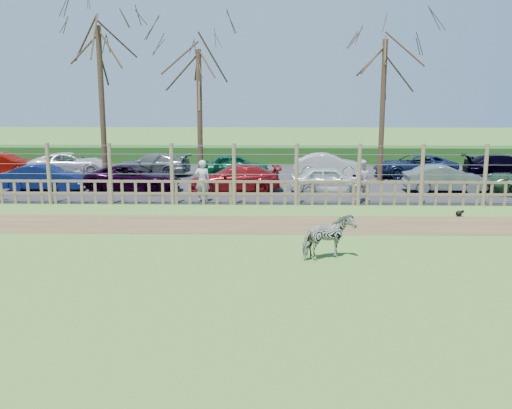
{
  "coord_description": "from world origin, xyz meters",
  "views": [
    {
      "loc": [
        1.37,
        -14.62,
        4.48
      ],
      "look_at": [
        1.0,
        2.5,
        1.1
      ],
      "focal_mm": 40.0,
      "sensor_mm": 36.0,
      "label": 1
    }
  ],
  "objects_px": {
    "tree_mid": "(199,84)",
    "crow": "(459,213)",
    "car_7": "(3,164)",
    "car_11": "(328,165)",
    "car_9": "(152,164)",
    "zebra": "(328,237)",
    "car_10": "(236,165)",
    "tree_left": "(100,67)",
    "car_13": "(504,166)",
    "car_1": "(44,178)",
    "car_4": "(330,180)",
    "car_8": "(70,164)",
    "car_3": "(235,178)",
    "visitor_a": "(202,181)",
    "tree_right": "(384,76)",
    "car_12": "(415,166)",
    "car_2": "(134,178)",
    "visitor_b": "(361,180)",
    "car_5": "(445,179)"
  },
  "relations": [
    {
      "from": "tree_right",
      "to": "car_12",
      "type": "bearing_deg",
      "value": 37.63
    },
    {
      "from": "car_7",
      "to": "visitor_a",
      "type": "bearing_deg",
      "value": -122.21
    },
    {
      "from": "crow",
      "to": "car_11",
      "type": "height_order",
      "value": "car_11"
    },
    {
      "from": "car_7",
      "to": "car_5",
      "type": "bearing_deg",
      "value": -102.2
    },
    {
      "from": "tree_left",
      "to": "car_11",
      "type": "relative_size",
      "value": 2.16
    },
    {
      "from": "car_1",
      "to": "car_2",
      "type": "bearing_deg",
      "value": -91.13
    },
    {
      "from": "tree_mid",
      "to": "car_7",
      "type": "height_order",
      "value": "tree_mid"
    },
    {
      "from": "car_1",
      "to": "car_8",
      "type": "relative_size",
      "value": 0.84
    },
    {
      "from": "car_9",
      "to": "car_11",
      "type": "distance_m",
      "value": 9.52
    },
    {
      "from": "car_8",
      "to": "visitor_a",
      "type": "bearing_deg",
      "value": -141.2
    },
    {
      "from": "car_7",
      "to": "car_8",
      "type": "xyz_separation_m",
      "value": [
        3.58,
        0.28,
        0.0
      ]
    },
    {
      "from": "tree_left",
      "to": "car_13",
      "type": "relative_size",
      "value": 1.9
    },
    {
      "from": "crow",
      "to": "car_4",
      "type": "bearing_deg",
      "value": 132.56
    },
    {
      "from": "visitor_b",
      "to": "car_12",
      "type": "relative_size",
      "value": 0.4
    },
    {
      "from": "car_12",
      "to": "tree_right",
      "type": "bearing_deg",
      "value": -57.18
    },
    {
      "from": "car_11",
      "to": "visitor_b",
      "type": "bearing_deg",
      "value": -174.71
    },
    {
      "from": "tree_mid",
      "to": "car_11",
      "type": "relative_size",
      "value": 1.87
    },
    {
      "from": "car_2",
      "to": "car_9",
      "type": "distance_m",
      "value": 4.98
    },
    {
      "from": "car_7",
      "to": "car_12",
      "type": "relative_size",
      "value": 0.84
    },
    {
      "from": "tree_right",
      "to": "car_9",
      "type": "xyz_separation_m",
      "value": [
        -11.93,
        1.96,
        -4.6
      ]
    },
    {
      "from": "car_4",
      "to": "car_11",
      "type": "relative_size",
      "value": 0.97
    },
    {
      "from": "car_1",
      "to": "visitor_b",
      "type": "bearing_deg",
      "value": -100.12
    },
    {
      "from": "car_3",
      "to": "car_1",
      "type": "bearing_deg",
      "value": -96.35
    },
    {
      "from": "car_8",
      "to": "car_12",
      "type": "distance_m",
      "value": 18.64
    },
    {
      "from": "visitor_a",
      "to": "car_12",
      "type": "xyz_separation_m",
      "value": [
        10.5,
        7.17,
        -0.26
      ]
    },
    {
      "from": "car_12",
      "to": "car_1",
      "type": "bearing_deg",
      "value": -80.25
    },
    {
      "from": "crow",
      "to": "car_11",
      "type": "relative_size",
      "value": 0.08
    },
    {
      "from": "visitor_a",
      "to": "car_7",
      "type": "xyz_separation_m",
      "value": [
        -11.72,
        7.42,
        -0.26
      ]
    },
    {
      "from": "visitor_a",
      "to": "car_7",
      "type": "bearing_deg",
      "value": -41.39
    },
    {
      "from": "zebra",
      "to": "car_11",
      "type": "bearing_deg",
      "value": -34.81
    },
    {
      "from": "tree_mid",
      "to": "crow",
      "type": "relative_size",
      "value": 22.7
    },
    {
      "from": "zebra",
      "to": "car_10",
      "type": "xyz_separation_m",
      "value": [
        -3.38,
        15.29,
        0.03
      ]
    },
    {
      "from": "car_7",
      "to": "car_11",
      "type": "relative_size",
      "value": 1.0
    },
    {
      "from": "car_10",
      "to": "car_12",
      "type": "height_order",
      "value": "same"
    },
    {
      "from": "car_7",
      "to": "visitor_b",
      "type": "bearing_deg",
      "value": -111.27
    },
    {
      "from": "tree_left",
      "to": "tree_mid",
      "type": "distance_m",
      "value": 4.67
    },
    {
      "from": "visitor_b",
      "to": "crow",
      "type": "bearing_deg",
      "value": 146.47
    },
    {
      "from": "car_13",
      "to": "tree_left",
      "type": "bearing_deg",
      "value": 102.61
    },
    {
      "from": "crow",
      "to": "car_9",
      "type": "height_order",
      "value": "car_9"
    },
    {
      "from": "car_1",
      "to": "car_4",
      "type": "height_order",
      "value": "same"
    },
    {
      "from": "car_8",
      "to": "car_9",
      "type": "height_order",
      "value": "same"
    },
    {
      "from": "tree_right",
      "to": "car_5",
      "type": "distance_m",
      "value": 5.97
    },
    {
      "from": "car_8",
      "to": "crow",
      "type": "bearing_deg",
      "value": -127.58
    },
    {
      "from": "tree_mid",
      "to": "crow",
      "type": "xyz_separation_m",
      "value": [
        10.39,
        -7.54,
        -4.75
      ]
    },
    {
      "from": "tree_mid",
      "to": "car_10",
      "type": "bearing_deg",
      "value": 53.64
    },
    {
      "from": "car_5",
      "to": "car_8",
      "type": "relative_size",
      "value": 0.84
    },
    {
      "from": "car_13",
      "to": "tree_right",
      "type": "bearing_deg",
      "value": 108.08
    },
    {
      "from": "car_2",
      "to": "car_10",
      "type": "bearing_deg",
      "value": -35.02
    },
    {
      "from": "car_4",
      "to": "car_13",
      "type": "relative_size",
      "value": 0.85
    },
    {
      "from": "car_1",
      "to": "car_9",
      "type": "xyz_separation_m",
      "value": [
        3.97,
        4.98,
        0.0
      ]
    }
  ]
}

